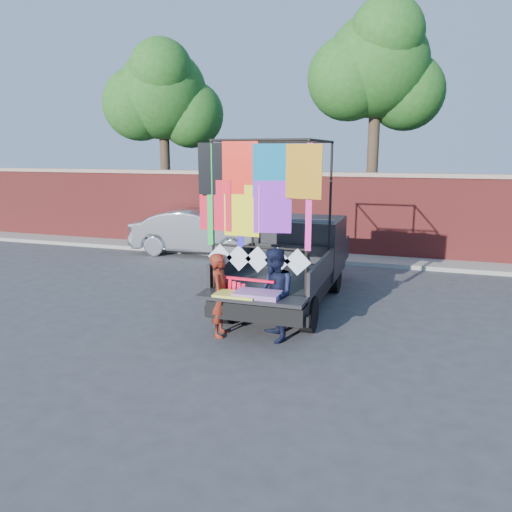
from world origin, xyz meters
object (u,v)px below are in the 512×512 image
(pickup_truck, at_px, (295,259))
(woman, at_px, (220,295))
(man, at_px, (274,295))
(sedan, at_px, (200,232))

(pickup_truck, xyz_separation_m, woman, (-0.66, -2.82, -0.12))
(woman, relative_size, man, 0.91)
(pickup_truck, xyz_separation_m, sedan, (-4.06, 3.72, -0.16))
(woman, bearing_deg, sedan, 18.82)
(sedan, bearing_deg, pickup_truck, -138.81)
(man, bearing_deg, sedan, -176.14)
(sedan, height_order, man, man)
(pickup_truck, relative_size, woman, 3.65)
(woman, height_order, man, man)
(man, bearing_deg, pickup_truck, 156.22)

